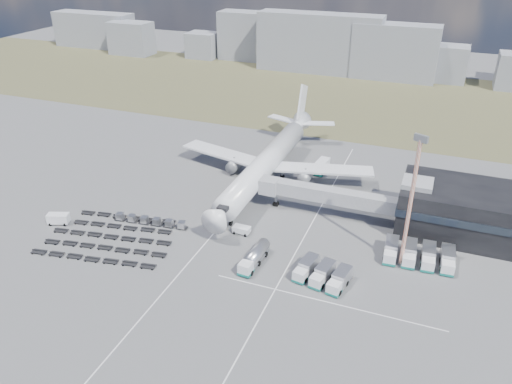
% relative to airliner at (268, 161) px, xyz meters
% --- Properties ---
extents(ground, '(420.00, 420.00, 0.00)m').
position_rel_airliner_xyz_m(ground, '(0.00, -32.38, -5.29)').
color(ground, '#565659').
rests_on(ground, ground).
extents(grass_strip, '(420.00, 90.00, 0.01)m').
position_rel_airliner_xyz_m(grass_strip, '(0.00, 77.62, -5.29)').
color(grass_strip, '#4C452D').
rests_on(grass_strip, ground).
extents(lane_markings, '(47.12, 110.00, 0.01)m').
position_rel_airliner_xyz_m(lane_markings, '(9.77, -29.38, -5.29)').
color(lane_markings, silver).
rests_on(lane_markings, ground).
extents(terminal, '(30.40, 16.40, 11.00)m').
position_rel_airliner_xyz_m(terminal, '(47.77, -8.41, -0.04)').
color(terminal, black).
rests_on(terminal, ground).
extents(jet_bridge, '(30.30, 3.80, 7.05)m').
position_rel_airliner_xyz_m(jet_bridge, '(15.90, -11.95, -0.24)').
color(jet_bridge, '#939399').
rests_on(jet_bridge, ground).
extents(airliner, '(51.59, 64.53, 17.62)m').
position_rel_airliner_xyz_m(airliner, '(0.00, 0.00, 0.00)').
color(airliner, white).
rests_on(airliner, ground).
extents(skyline, '(300.75, 22.96, 24.84)m').
position_rel_airliner_xyz_m(skyline, '(-0.93, 115.08, 5.21)').
color(skyline, gray).
rests_on(skyline, ground).
extents(fuel_tanker, '(3.06, 9.74, 3.10)m').
position_rel_airliner_xyz_m(fuel_tanker, '(9.77, -34.67, -3.74)').
color(fuel_tanker, white).
rests_on(fuel_tanker, ground).
extents(pushback_tug, '(3.59, 2.07, 1.57)m').
position_rel_airliner_xyz_m(pushback_tug, '(3.39, -25.55, -4.51)').
color(pushback_tug, white).
rests_on(pushback_tug, ground).
extents(utility_van, '(4.93, 3.45, 2.39)m').
position_rel_airliner_xyz_m(utility_van, '(-34.71, -36.23, -4.10)').
color(utility_van, white).
rests_on(utility_van, ground).
extents(catering_truck, '(3.32, 6.69, 2.96)m').
position_rel_airliner_xyz_m(catering_truck, '(11.37, 9.33, -3.78)').
color(catering_truck, white).
rests_on(catering_truck, ground).
extents(service_trucks_near, '(10.03, 8.30, 2.71)m').
position_rel_airliner_xyz_m(service_trucks_near, '(23.04, -34.97, -3.82)').
color(service_trucks_near, white).
rests_on(service_trucks_near, ground).
extents(service_trucks_far, '(13.15, 7.75, 2.84)m').
position_rel_airliner_xyz_m(service_trucks_far, '(38.62, -22.65, -3.75)').
color(service_trucks_far, white).
rests_on(service_trucks_far, ground).
extents(uld_row, '(16.73, 3.41, 1.52)m').
position_rel_airliner_xyz_m(uld_row, '(-16.17, -29.35, -4.39)').
color(uld_row, black).
rests_on(uld_row, ground).
extents(baggage_dollies, '(27.80, 21.22, 0.68)m').
position_rel_airliner_xyz_m(baggage_dollies, '(-20.87, -37.17, -4.95)').
color(baggage_dollies, black).
rests_on(baggage_dollies, ground).
extents(floodlight_mast, '(2.45, 2.02, 26.15)m').
position_rel_airliner_xyz_m(floodlight_mast, '(35.65, -24.80, 7.81)').
color(floodlight_mast, '#BF481E').
rests_on(floodlight_mast, ground).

